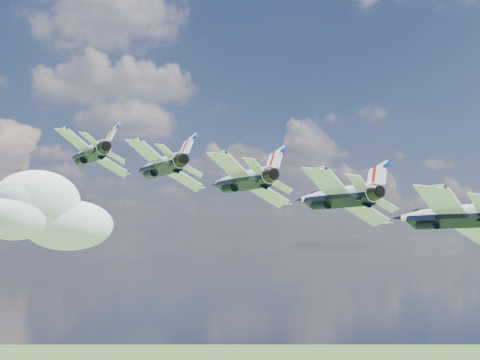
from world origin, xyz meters
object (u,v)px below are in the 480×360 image
object	(u,v)px
jet_1	(159,166)
jet_3	(334,196)
jet_0	(89,153)
jet_4	(443,216)
jet_2	(240,180)

from	to	relation	value
jet_1	jet_3	size ratio (longest dim) A/B	1.00
jet_0	jet_3	size ratio (longest dim) A/B	1.00
jet_0	jet_1	size ratio (longest dim) A/B	1.00
jet_0	jet_3	xyz separation A→B (m)	(25.57, -28.37, -7.72)
jet_1	jet_0	bearing A→B (deg)	122.33
jet_3	jet_4	bearing A→B (deg)	-57.67
jet_2	jet_3	world-z (taller)	jet_2
jet_4	jet_0	bearing A→B (deg)	122.33
jet_1	jet_3	xyz separation A→B (m)	(17.05, -18.92, -5.15)
jet_3	jet_2	bearing A→B (deg)	122.33
jet_0	jet_4	xyz separation A→B (m)	(34.10, -37.83, -10.29)
jet_0	jet_1	world-z (taller)	jet_0
jet_0	jet_3	distance (m)	38.97
jet_2	jet_4	xyz separation A→B (m)	(17.05, -18.92, -5.15)
jet_0	jet_3	bearing A→B (deg)	-57.67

